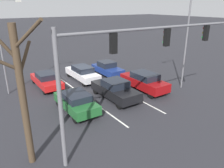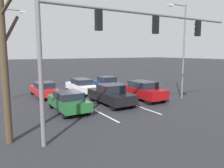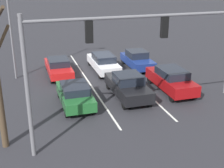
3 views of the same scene
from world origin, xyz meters
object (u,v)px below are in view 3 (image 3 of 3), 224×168
object	(u,v)px
car_white_midlane_second	(103,62)
street_lamp_right_shoulder	(13,20)
traffic_signal_gantry	(119,44)
car_darkgreen_rightlane_front	(75,94)
car_red_rightlane_second	(59,67)
car_maroon_leftlane_front	(171,79)
car_black_midlane_front	(128,86)
car_navy_leftlane_second	(137,60)

from	to	relation	value
car_white_midlane_second	street_lamp_right_shoulder	xyz separation A→B (m)	(6.75, -0.25, 3.77)
traffic_signal_gantry	car_darkgreen_rightlane_front	bearing A→B (deg)	-75.72
car_darkgreen_rightlane_front	car_red_rightlane_second	distance (m)	6.08
car_maroon_leftlane_front	car_white_midlane_second	world-z (taller)	car_maroon_leftlane_front
street_lamp_right_shoulder	car_darkgreen_rightlane_front	bearing A→B (deg)	117.30
car_darkgreen_rightlane_front	car_red_rightlane_second	world-z (taller)	car_darkgreen_rightlane_front
car_darkgreen_rightlane_front	car_black_midlane_front	size ratio (longest dim) A/B	0.90
traffic_signal_gantry	car_red_rightlane_second	bearing A→B (deg)	-82.59
car_white_midlane_second	traffic_signal_gantry	distance (m)	11.91
car_maroon_leftlane_front	car_navy_leftlane_second	xyz separation A→B (m)	(0.35, -5.52, -0.09)
car_navy_leftlane_second	car_red_rightlane_second	size ratio (longest dim) A/B	0.90
car_darkgreen_rightlane_front	street_lamp_right_shoulder	bearing A→B (deg)	-62.70
car_black_midlane_front	traffic_signal_gantry	bearing A→B (deg)	65.56
car_black_midlane_front	traffic_signal_gantry	world-z (taller)	traffic_signal_gantry
car_black_midlane_front	car_white_midlane_second	bearing A→B (deg)	-89.10
car_white_midlane_second	car_red_rightlane_second	bearing A→B (deg)	-0.60
car_darkgreen_rightlane_front	street_lamp_right_shoulder	distance (m)	8.02
car_darkgreen_rightlane_front	street_lamp_right_shoulder	xyz separation A→B (m)	(3.25, -6.29, 3.77)
car_navy_leftlane_second	car_darkgreen_rightlane_front	bearing A→B (deg)	42.72
car_black_midlane_front	car_white_midlane_second	size ratio (longest dim) A/B	0.98
car_black_midlane_front	street_lamp_right_shoulder	bearing A→B (deg)	-41.19
car_maroon_leftlane_front	car_white_midlane_second	distance (m)	6.50
car_darkgreen_rightlane_front	car_navy_leftlane_second	world-z (taller)	car_navy_leftlane_second
car_maroon_leftlane_front	car_white_midlane_second	bearing A→B (deg)	-59.24
car_darkgreen_rightlane_front	car_navy_leftlane_second	xyz separation A→B (m)	(-6.47, -5.98, 0.01)
street_lamp_right_shoulder	car_black_midlane_front	bearing A→B (deg)	138.81
car_darkgreen_rightlane_front	car_navy_leftlane_second	size ratio (longest dim) A/B	1.03
car_darkgreen_rightlane_front	car_black_midlane_front	bearing A→B (deg)	-175.16
street_lamp_right_shoulder	car_red_rightlane_second	bearing A→B (deg)	175.99
car_maroon_leftlane_front	car_white_midlane_second	size ratio (longest dim) A/B	1.00
car_maroon_leftlane_front	car_red_rightlane_second	bearing A→B (deg)	-38.73
car_black_midlane_front	street_lamp_right_shoulder	size ratio (longest dim) A/B	0.60
car_navy_leftlane_second	street_lamp_right_shoulder	bearing A→B (deg)	-1.84
car_white_midlane_second	car_red_rightlane_second	size ratio (longest dim) A/B	1.04
car_navy_leftlane_second	car_white_midlane_second	bearing A→B (deg)	-1.15
street_lamp_right_shoulder	car_maroon_leftlane_front	bearing A→B (deg)	149.91
car_darkgreen_rightlane_front	car_navy_leftlane_second	distance (m)	8.81
car_red_rightlane_second	car_maroon_leftlane_front	bearing A→B (deg)	141.27
car_black_midlane_front	car_navy_leftlane_second	distance (m)	6.36
car_darkgreen_rightlane_front	car_maroon_leftlane_front	xyz separation A→B (m)	(-6.83, -0.45, 0.10)
traffic_signal_gantry	street_lamp_right_shoulder	world-z (taller)	street_lamp_right_shoulder
car_darkgreen_rightlane_front	car_red_rightlane_second	bearing A→B (deg)	-88.27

